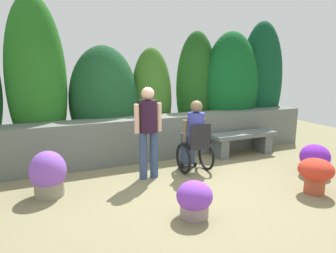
% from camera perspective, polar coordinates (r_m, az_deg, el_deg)
% --- Properties ---
extents(ground_plane, '(12.64, 12.64, 0.00)m').
position_cam_1_polar(ground_plane, '(5.20, 4.35, -10.55)').
color(ground_plane, '#7C7653').
extents(stone_retaining_wall, '(7.42, 0.58, 0.89)m').
position_cam_1_polar(stone_retaining_wall, '(6.45, -2.29, -1.99)').
color(stone_retaining_wall, slate).
rests_on(stone_retaining_wall, ground).
extents(hedge_backdrop, '(8.04, 1.20, 3.26)m').
position_cam_1_polar(hedge_backdrop, '(6.86, -4.83, 6.93)').
color(hedge_backdrop, '#1D5425').
rests_on(hedge_backdrop, ground).
extents(stone_bench, '(1.51, 0.46, 0.50)m').
position_cam_1_polar(stone_bench, '(6.87, 13.84, -2.50)').
color(stone_bench, '#596260').
rests_on(stone_bench, ground).
extents(person_in_wheelchair, '(0.53, 0.66, 1.33)m').
position_cam_1_polar(person_in_wheelchair, '(5.58, 4.98, -2.28)').
color(person_in_wheelchair, black).
rests_on(person_in_wheelchair, ground).
extents(person_standing_companion, '(0.49, 0.30, 1.59)m').
position_cam_1_polar(person_standing_companion, '(5.17, -3.74, -0.07)').
color(person_standing_companion, '#35486D').
rests_on(person_standing_companion, ground).
extents(flower_pot_purple_near, '(0.47, 0.47, 0.48)m').
position_cam_1_polar(flower_pot_purple_near, '(4.05, 4.99, -13.47)').
color(flower_pot_purple_near, gray).
rests_on(flower_pot_purple_near, ground).
extents(flower_pot_terracotta_by_wall, '(0.53, 0.53, 0.70)m').
position_cam_1_polar(flower_pot_terracotta_by_wall, '(4.93, -21.59, -8.41)').
color(flower_pot_terracotta_by_wall, gray).
rests_on(flower_pot_terracotta_by_wall, ground).
extents(flower_pot_red_accent, '(0.52, 0.52, 0.55)m').
position_cam_1_polar(flower_pot_red_accent, '(5.21, 26.01, -7.83)').
color(flower_pot_red_accent, '#AB482F').
rests_on(flower_pot_red_accent, ground).
extents(flower_pot_small_foreground, '(0.52, 0.52, 0.56)m').
position_cam_1_polar(flower_pot_small_foreground, '(6.09, 25.86, -5.46)').
color(flower_pot_small_foreground, '#A55229').
rests_on(flower_pot_small_foreground, ground).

